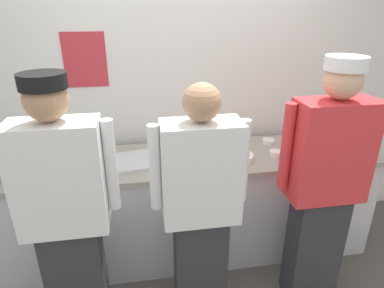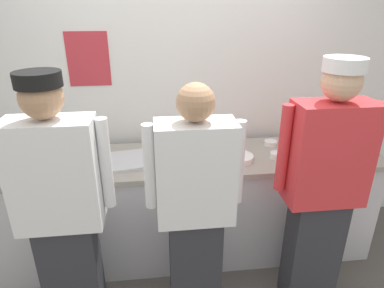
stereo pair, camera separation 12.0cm
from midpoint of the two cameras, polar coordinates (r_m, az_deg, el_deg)
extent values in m
plane|color=#514C47|center=(2.87, 0.65, -22.18)|extent=(9.00, 9.00, 0.00)
cube|color=silver|center=(2.92, -1.31, 10.38)|extent=(4.97, 0.10, 2.80)
cube|color=#B72D38|center=(2.85, -16.16, 13.76)|extent=(0.33, 0.01, 0.43)
cube|color=silver|center=(2.87, -0.23, -10.93)|extent=(3.11, 0.63, 0.87)
cube|color=gray|center=(2.64, -0.25, -2.73)|extent=(3.17, 0.68, 0.04)
cube|color=#2D2D33|center=(2.42, -18.19, -20.66)|extent=(0.34, 0.20, 0.82)
cube|color=white|center=(2.00, -20.80, -4.99)|extent=(0.48, 0.24, 0.65)
cylinder|color=white|center=(2.10, -27.97, -3.83)|extent=(0.07, 0.07, 0.55)
cylinder|color=white|center=(1.97, -12.88, -3.38)|extent=(0.07, 0.07, 0.55)
sphere|color=tan|center=(1.84, -22.74, 7.30)|extent=(0.22, 0.22, 0.22)
cylinder|color=black|center=(1.82, -23.20, 10.16)|extent=(0.23, 0.23, 0.08)
cube|color=#2D2D33|center=(2.39, 2.04, -20.27)|extent=(0.33, 0.20, 0.80)
cube|color=white|center=(1.97, 2.33, -4.97)|extent=(0.47, 0.24, 0.63)
cylinder|color=white|center=(1.97, -5.57, -4.02)|extent=(0.07, 0.07, 0.54)
cylinder|color=white|center=(2.04, 9.63, -3.19)|extent=(0.07, 0.07, 0.54)
sphere|color=tan|center=(1.81, 2.55, 7.13)|extent=(0.22, 0.22, 0.22)
cube|color=#2D2D33|center=(2.64, 21.10, -16.68)|extent=(0.35, 0.20, 0.84)
cube|color=red|center=(2.25, 23.81, -1.62)|extent=(0.49, 0.24, 0.67)
cylinder|color=red|center=(2.15, 16.95, -0.80)|extent=(0.07, 0.07, 0.57)
cylinder|color=red|center=(2.42, 29.24, -0.11)|extent=(0.07, 0.07, 0.57)
sphere|color=tan|center=(2.12, 25.78, 9.58)|extent=(0.23, 0.23, 0.23)
cylinder|color=white|center=(2.10, 26.24, 12.12)|extent=(0.24, 0.24, 0.08)
cylinder|color=white|center=(2.73, -16.86, -2.30)|extent=(0.25, 0.25, 0.01)
cylinder|color=white|center=(2.72, -16.89, -2.07)|extent=(0.25, 0.25, 0.01)
cylinder|color=white|center=(2.72, -16.92, -1.84)|extent=(0.25, 0.25, 0.01)
cylinder|color=white|center=(2.71, -16.95, -1.61)|extent=(0.25, 0.25, 0.01)
cylinder|color=white|center=(2.61, 9.28, -2.76)|extent=(0.22, 0.22, 0.01)
cylinder|color=white|center=(2.60, 9.29, -2.52)|extent=(0.22, 0.22, 0.01)
cylinder|color=white|center=(2.60, 9.31, -2.28)|extent=(0.22, 0.22, 0.01)
cylinder|color=white|center=(2.59, 9.33, -2.04)|extent=(0.22, 0.22, 0.01)
cylinder|color=#B7BABF|center=(2.73, -24.68, -2.21)|extent=(0.40, 0.40, 0.13)
cube|color=#B7BABF|center=(2.61, -6.60, -2.48)|extent=(0.58, 0.42, 0.02)
cylinder|color=orange|center=(3.08, 25.93, 0.88)|extent=(0.06, 0.06, 0.17)
cone|color=orange|center=(3.05, 26.27, 2.70)|extent=(0.05, 0.05, 0.04)
cylinder|color=white|center=(2.83, 24.36, -2.20)|extent=(0.09, 0.09, 0.04)
cylinder|color=red|center=(2.82, 24.41, -1.92)|extent=(0.08, 0.08, 0.01)
cylinder|color=white|center=(2.51, 4.65, -3.27)|extent=(0.08, 0.08, 0.04)
cylinder|color=orange|center=(2.50, 4.66, -3.00)|extent=(0.07, 0.07, 0.01)
cylinder|color=white|center=(2.71, 15.40, -1.91)|extent=(0.09, 0.09, 0.05)
cylinder|color=gold|center=(2.70, 15.44, -1.55)|extent=(0.08, 0.08, 0.01)
cylinder|color=white|center=(2.95, 14.45, 0.17)|extent=(0.11, 0.11, 0.04)
cylinder|color=#5B932D|center=(2.94, 14.47, 0.41)|extent=(0.09, 0.09, 0.01)
cylinder|color=white|center=(2.93, 26.44, -1.14)|extent=(0.09, 0.09, 0.10)
cube|color=#B7BABF|center=(3.01, 19.94, -0.32)|extent=(0.19, 0.03, 0.01)
cube|color=black|center=(2.95, 17.59, -0.37)|extent=(0.09, 0.03, 0.02)
camera|label=1|loc=(0.06, -88.69, 0.56)|focal=31.15mm
camera|label=2|loc=(0.06, 91.31, -0.56)|focal=31.15mm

